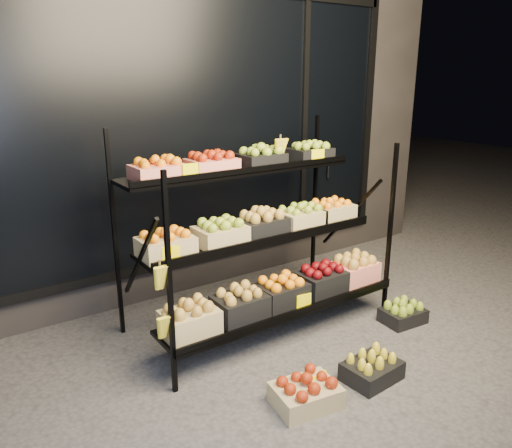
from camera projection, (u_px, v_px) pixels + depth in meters
ground at (309, 355)px, 3.76m from camera, size 24.00×24.00×0.00m
building at (155, 102)px, 5.29m from camera, size 6.00×2.08×3.50m
display_rack at (263, 236)px, 4.00m from camera, size 2.18×1.02×1.66m
tag_floor_a at (319, 387)px, 3.28m from camera, size 0.13×0.01×0.12m
floor_crate_left at (306, 392)px, 3.17m from camera, size 0.45×0.36×0.20m
floor_crate_midleft at (372, 368)px, 3.44m from camera, size 0.40×0.30×0.20m
floor_crate_right at (403, 313)px, 4.24m from camera, size 0.38×0.29×0.19m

